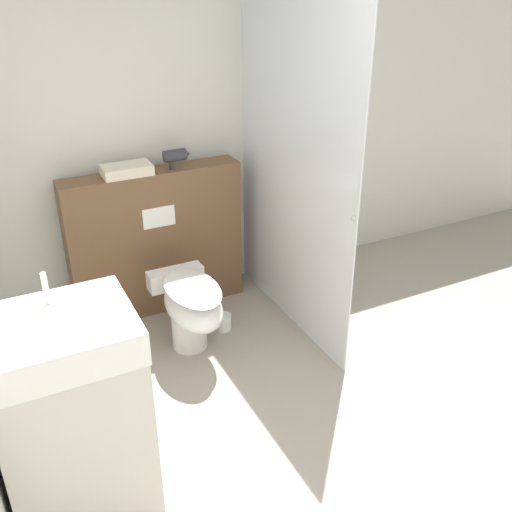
{
  "coord_description": "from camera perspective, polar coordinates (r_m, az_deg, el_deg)",
  "views": [
    {
      "loc": [
        -1.15,
        -1.31,
        2.23
      ],
      "look_at": [
        0.24,
        1.41,
        0.67
      ],
      "focal_mm": 40.0,
      "sensor_mm": 36.0,
      "label": 1
    }
  ],
  "objects": [
    {
      "name": "toilet",
      "position": [
        3.61,
        -6.56,
        -5.07
      ],
      "size": [
        0.37,
        0.66,
        0.5
      ],
      "color": "white",
      "rests_on": "ground_plane"
    },
    {
      "name": "wall_back",
      "position": [
        4.0,
        -9.59,
        12.44
      ],
      "size": [
        8.0,
        0.06,
        2.5
      ],
      "color": "silver",
      "rests_on": "ground_plane"
    },
    {
      "name": "shower_glass",
      "position": [
        3.64,
        3.64,
        8.12
      ],
      "size": [
        0.04,
        1.41,
        2.11
      ],
      "color": "silver",
      "rests_on": "ground_plane"
    },
    {
      "name": "folded_towel",
      "position": [
        3.78,
        -12.81,
        8.4
      ],
      "size": [
        0.31,
        0.19,
        0.07
      ],
      "color": "beige",
      "rests_on": "partition_panel"
    },
    {
      "name": "sink_vanity",
      "position": [
        2.63,
        -17.78,
        -15.4
      ],
      "size": [
        0.59,
        0.5,
        1.16
      ],
      "color": "beige",
      "rests_on": "ground_plane"
    },
    {
      "name": "spare_toilet_roll",
      "position": [
        3.93,
        -3.29,
        -6.59
      ],
      "size": [
        0.11,
        0.11,
        0.11
      ],
      "color": "white",
      "rests_on": "ground_plane"
    },
    {
      "name": "partition_panel",
      "position": [
        4.03,
        -9.91,
        1.41
      ],
      "size": [
        1.21,
        0.21,
        1.03
      ],
      "color": "brown",
      "rests_on": "ground_plane"
    },
    {
      "name": "hair_drier",
      "position": [
        3.83,
        -7.99,
        9.91
      ],
      "size": [
        0.18,
        0.08,
        0.13
      ],
      "color": "#2D2D33",
      "rests_on": "partition_panel"
    }
  ]
}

